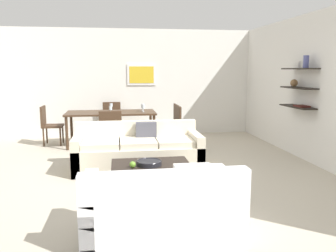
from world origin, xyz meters
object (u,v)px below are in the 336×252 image
object	(u,v)px
wine_glass_head	(111,105)
dining_chair_left_far	(49,123)
dining_chair_foot	(111,129)
coffee_table	(152,179)
dining_chair_head	(112,118)
dining_chair_right_near	(174,123)
dining_table	(111,115)
decorative_bowl	(149,163)
wine_glass_foot	(111,108)
sofa_beige	(138,152)
wine_glass_right_far	(143,106)
apple_on_coffee_table	(133,165)
wine_glass_right_near	(143,107)
dining_chair_right_far	(171,120)
loveseat_white	(162,208)

from	to	relation	value
wine_glass_head	dining_chair_left_far	bearing A→B (deg)	-172.29
dining_chair_foot	coffee_table	bearing A→B (deg)	-75.95
dining_chair_head	dining_chair_right_near	xyz separation A→B (m)	(1.39, -1.06, 0.00)
dining_table	decorative_bowl	bearing A→B (deg)	-79.98
coffee_table	dining_chair_head	bearing A→B (deg)	98.24
dining_chair_foot	wine_glass_head	bearing A→B (deg)	90.00
decorative_bowl	dining_chair_foot	world-z (taller)	dining_chair_foot
wine_glass_foot	sofa_beige	bearing A→B (deg)	-73.37
dining_chair_foot	dining_chair_left_far	bearing A→B (deg)	142.65
wine_glass_right_far	sofa_beige	bearing A→B (deg)	-96.51
wine_glass_head	sofa_beige	bearing A→B (deg)	-78.67
dining_chair_left_far	wine_glass_foot	size ratio (longest dim) A/B	5.13
decorative_bowl	dining_chair_head	distance (m)	4.07
apple_on_coffee_table	wine_glass_right_near	xyz separation A→B (m)	(0.39, 3.15, 0.44)
dining_table	wine_glass_right_far	distance (m)	0.75
sofa_beige	wine_glass_foot	xyz separation A→B (m)	(-0.48, 1.60, 0.58)
dining_chair_head	dining_chair_left_far	bearing A→B (deg)	-154.78
dining_chair_foot	wine_glass_right_far	xyz separation A→B (m)	(0.72, 0.97, 0.35)
coffee_table	wine_glass_right_near	xyz separation A→B (m)	(0.13, 3.11, 0.68)
decorative_bowl	wine_glass_foot	xyz separation A→B (m)	(-0.56, 2.78, 0.46)
decorative_bowl	dining_chair_left_far	xyz separation A→B (m)	(-1.95, 3.37, 0.09)
dining_chair_foot	dining_chair_right_near	distance (m)	1.54
dining_chair_foot	wine_glass_right_near	size ratio (longest dim) A/B	5.22
dining_chair_left_far	wine_glass_right_near	xyz separation A→B (m)	(2.11, -0.31, 0.36)
sofa_beige	wine_glass_head	world-z (taller)	wine_glass_head
wine_glass_right_near	wine_glass_head	xyz separation A→B (m)	(-0.72, 0.50, -0.01)
sofa_beige	apple_on_coffee_table	xyz separation A→B (m)	(-0.15, -1.27, 0.13)
dining_table	dining_chair_foot	distance (m)	0.88
dining_chair_left_far	wine_glass_right_far	bearing A→B (deg)	-2.48
sofa_beige	decorative_bowl	xyz separation A→B (m)	(0.08, -1.18, 0.12)
dining_chair_head	wine_glass_head	distance (m)	0.59
dining_chair_left_far	dining_table	bearing A→B (deg)	-8.31
dining_chair_right_far	wine_glass_right_near	bearing A→B (deg)	-154.94
dining_table	dining_chair_right_near	xyz separation A→B (m)	(1.39, -0.20, -0.18)
dining_table	wine_glass_head	size ratio (longest dim) A/B	12.64
loveseat_white	wine_glass_foot	world-z (taller)	wine_glass_foot
dining_chair_right_far	wine_glass_right_near	distance (m)	0.83
dining_table	dining_chair_left_far	size ratio (longest dim) A/B	2.24
dining_chair_head	sofa_beige	bearing A→B (deg)	-80.49
dining_chair_left_far	dining_chair_right_near	bearing A→B (deg)	-8.31
wine_glass_right_far	wine_glass_foot	bearing A→B (deg)	-144.94
apple_on_coffee_table	dining_chair_right_far	distance (m)	3.62
wine_glass_head	dining_chair_right_near	bearing A→B (deg)	-23.15
dining_chair_head	dining_chair_foot	bearing A→B (deg)	-90.00
sofa_beige	decorative_bowl	bearing A→B (deg)	-85.99
dining_chair_right_near	decorative_bowl	bearing A→B (deg)	-105.65
sofa_beige	loveseat_white	bearing A→B (deg)	-87.92
coffee_table	dining_table	size ratio (longest dim) A/B	0.56
wine_glass_right_far	dining_chair_head	bearing A→B (deg)	133.85
dining_table	dining_chair_left_far	bearing A→B (deg)	171.69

